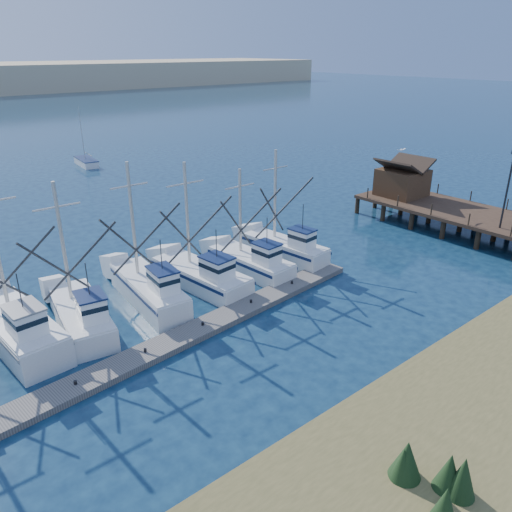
# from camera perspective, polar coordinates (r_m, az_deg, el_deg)

# --- Properties ---
(ground) EXTENTS (500.00, 500.00, 0.00)m
(ground) POSITION_cam_1_polar(r_m,az_deg,el_deg) (30.15, 10.75, -8.83)
(ground) COLOR #0C2038
(ground) RESTS_ON ground
(shore_bank) EXTENTS (40.00, 10.00, 1.60)m
(shore_bank) POSITION_cam_1_polar(r_m,az_deg,el_deg) (20.13, 18.66, -25.99)
(shore_bank) COLOR #4C422D
(shore_bank) RESTS_ON ground
(floating_dock) EXTENTS (27.59, 4.31, 0.37)m
(floating_dock) POSITION_cam_1_polar(r_m,az_deg,el_deg) (29.60, -7.60, -8.83)
(floating_dock) COLOR slate
(floating_dock) RESTS_ON ground
(timber_pier) EXTENTS (7.00, 20.00, 8.00)m
(timber_pier) POSITION_cam_1_polar(r_m,az_deg,el_deg) (50.14, 19.58, 6.35)
(timber_pier) COLOR black
(timber_pier) RESTS_ON ground
(trawler_fleet) EXTENTS (26.56, 8.44, 9.69)m
(trawler_fleet) POSITION_cam_1_polar(r_m,az_deg,el_deg) (32.71, -13.19, -4.42)
(trawler_fleet) COLOR silver
(trawler_fleet) RESTS_ON ground
(sailboat_near) EXTENTS (2.48, 5.84, 8.10)m
(sailboat_near) POSITION_cam_1_polar(r_m,az_deg,el_deg) (76.45, -18.82, 10.12)
(sailboat_near) COLOR silver
(sailboat_near) RESTS_ON ground
(flying_gull) EXTENTS (1.13, 0.21, 0.21)m
(flying_gull) POSITION_cam_1_polar(r_m,az_deg,el_deg) (47.77, 16.30, 11.57)
(flying_gull) COLOR white
(flying_gull) RESTS_ON ground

